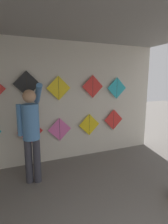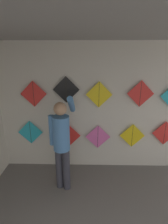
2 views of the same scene
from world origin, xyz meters
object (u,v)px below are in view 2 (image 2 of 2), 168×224
(kite_5, at_px, (33,94))
(kite_4, at_px, (165,133))
(kite_7, at_px, (99,95))
(kite_1, at_px, (68,136))
(kite_3, at_px, (132,136))
(kite_6, at_px, (66,90))
(kite_0, at_px, (30,132))
(kite_2, at_px, (98,137))
(kite_8, at_px, (141,94))
(shopkeeper, at_px, (62,139))

(kite_5, bearing_deg, kite_4, 0.00)
(kite_7, bearing_deg, kite_1, 180.00)
(kite_3, relative_size, kite_7, 1.00)
(kite_6, height_order, kite_7, kite_6)
(kite_6, bearing_deg, kite_0, 180.00)
(kite_2, height_order, kite_4, kite_4)
(kite_3, relative_size, kite_6, 1.00)
(kite_5, relative_size, kite_7, 1.00)
(kite_0, distance_m, kite_2, 1.52)
(kite_4, relative_size, kite_5, 1.00)
(kite_5, height_order, kite_6, kite_6)
(kite_5, relative_size, kite_8, 1.00)
(kite_7, bearing_deg, kite_8, 0.00)
(kite_1, height_order, kite_4, kite_4)
(kite_5, bearing_deg, kite_7, 0.00)
(kite_4, distance_m, kite_8, 1.08)
(kite_8, bearing_deg, kite_6, 180.00)
(kite_1, xyz_separation_m, kite_2, (0.67, 0.00, -0.02))
(kite_1, bearing_deg, kite_6, 180.00)
(kite_7, bearing_deg, kite_4, 0.00)
(kite_2, xyz_separation_m, kite_5, (-1.37, 0.00, 0.98))
(kite_2, bearing_deg, shopkeeper, -135.91)
(kite_7, bearing_deg, kite_6, 180.00)
(shopkeeper, relative_size, kite_0, 3.39)
(kite_4, bearing_deg, kite_1, 180.00)
(kite_0, bearing_deg, kite_3, 0.00)
(kite_1, distance_m, kite_8, 1.80)
(kite_0, distance_m, kite_8, 2.53)
(kite_2, relative_size, kite_6, 1.00)
(shopkeeper, relative_size, kite_3, 3.39)
(shopkeeper, xyz_separation_m, kite_3, (1.47, 0.68, -0.25))
(kite_3, bearing_deg, kite_4, 0.00)
(kite_0, xyz_separation_m, kite_8, (2.37, 0.00, 0.89))
(kite_6, relative_size, kite_8, 1.00)
(shopkeeper, height_order, kite_1, shopkeeper)
(shopkeeper, height_order, kite_3, shopkeeper)
(shopkeeper, bearing_deg, kite_1, 102.94)
(shopkeeper, relative_size, kite_7, 3.39)
(kite_4, bearing_deg, kite_2, 180.00)
(shopkeeper, bearing_deg, kite_5, 150.26)
(kite_4, bearing_deg, kite_7, 180.00)
(kite_1, bearing_deg, kite_7, 0.00)
(kite_0, height_order, kite_3, kite_0)
(kite_3, bearing_deg, kite_2, 180.00)
(kite_8, bearing_deg, shopkeeper, -156.33)
(kite_3, bearing_deg, shopkeeper, -155.09)
(kite_6, bearing_deg, kite_1, 0.00)
(kite_3, bearing_deg, kite_8, 0.00)
(shopkeeper, xyz_separation_m, kite_4, (2.18, 0.68, -0.18))
(kite_0, bearing_deg, kite_2, 0.00)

